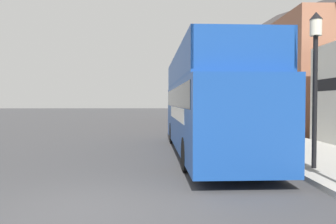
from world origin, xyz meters
The scene contains 7 objects.
ground_plane centered at (0.00, 21.00, 0.00)m, with size 144.00×144.00×0.00m, color #3D3D3F.
sidewalk centered at (6.96, 18.00, 0.07)m, with size 3.89×108.00×0.14m.
brick_terrace_rear centered at (11.90, 23.60, 4.94)m, with size 6.00×24.50×9.88m.
tour_bus centered at (3.15, 6.57, 1.74)m, with size 2.82×10.87×3.83m.
parked_car_ahead_of_bus centered at (3.89, 14.83, 0.71)m, with size 1.92×4.59×1.53m.
lamp_post_nearest centered at (5.71, 3.06, 3.21)m, with size 0.35×0.35×4.42m.
lamp_post_second centered at (5.53, 12.41, 3.64)m, with size 0.35×0.35×5.13m.
Camera 1 is at (1.34, -6.12, 2.04)m, focal length 35.00 mm.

